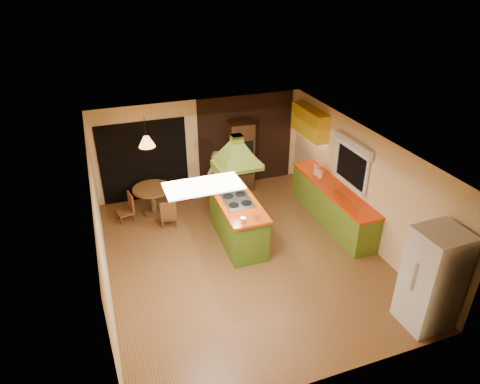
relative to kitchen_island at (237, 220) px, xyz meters
name	(u,v)px	position (x,y,z in m)	size (l,w,h in m)	color
ground	(243,256)	(-0.08, -0.62, -0.51)	(6.50, 6.50, 0.00)	brown
room_walls	(243,205)	(-0.08, -0.62, 0.74)	(5.50, 6.50, 6.50)	#FFE8B6
ceiling_plane	(244,147)	(-0.08, -0.62, 1.99)	(6.50, 6.50, 0.00)	silver
brick_panel	(246,140)	(1.17, 2.61, 0.74)	(2.64, 0.03, 2.50)	#381E14
nook_opening	(144,161)	(-1.58, 2.61, 0.54)	(2.20, 0.03, 2.10)	black
right_counter	(332,204)	(2.37, -0.02, -0.05)	(0.62, 3.05, 0.92)	olive
upper_cabinets	(310,122)	(2.49, 1.58, 1.44)	(0.34, 1.40, 0.70)	yellow
window_right	(353,155)	(2.61, -0.22, 1.26)	(0.12, 1.35, 1.06)	black
fluor_panel	(203,186)	(-1.18, -1.82, 1.97)	(1.20, 0.60, 0.03)	white
kitchen_island	(237,220)	(0.00, 0.00, 0.00)	(0.86, 2.05, 1.03)	#4F721C
range_hood	(237,147)	(0.00, 0.00, 1.74)	(0.96, 0.71, 0.78)	#526519
man	(217,182)	(-0.05, 1.37, 0.30)	(0.59, 0.39, 1.62)	brown
refrigerator	(432,279)	(2.22, -3.39, 0.42)	(0.76, 0.72, 1.86)	white
wall_oven	(240,156)	(0.91, 2.33, 0.43)	(0.65, 0.63, 1.89)	#452A16
dining_table	(153,196)	(-1.56, 1.78, -0.02)	(0.93, 0.93, 0.70)	brown
chair_left	(125,208)	(-2.26, 1.68, -0.17)	(0.37, 0.37, 0.68)	brown
chair_near	(169,212)	(-1.31, 1.13, -0.16)	(0.38, 0.38, 0.70)	brown
pendant_lamp	(147,142)	(-1.56, 1.78, 1.39)	(0.38, 0.38, 0.25)	#FF9E3F
canister_large	(317,170)	(2.32, 0.73, 0.53)	(0.16, 0.16, 0.24)	beige
canister_medium	(321,174)	(2.32, 0.53, 0.50)	(0.13, 0.13, 0.19)	#FAE5C9
canister_small	(318,172)	(2.32, 0.67, 0.50)	(0.13, 0.13, 0.18)	#FFF5CD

